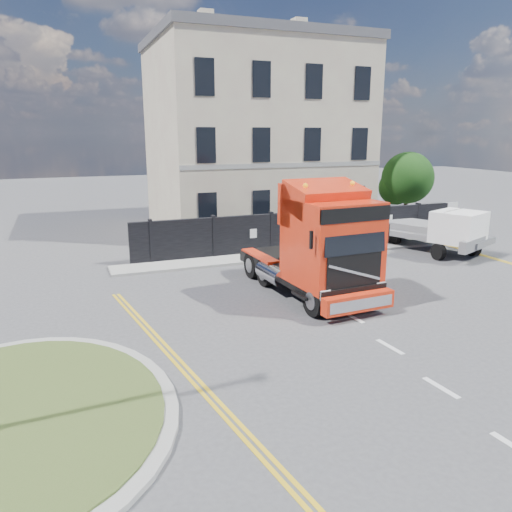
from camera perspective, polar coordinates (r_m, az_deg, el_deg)
name	(u,v)px	position (r m, az deg, el deg)	size (l,w,h in m)	color
ground	(266,325)	(15.92, 1.13, -7.93)	(120.00, 120.00, 0.00)	#424244
traffic_island	(15,416)	(12.21, -25.85, -16.18)	(6.80, 6.80, 0.17)	gray
hoarding_fence	(316,230)	(26.20, 6.86, 2.97)	(18.80, 0.25, 2.00)	black
georgian_building	(254,135)	(32.33, -0.22, 13.63)	(12.30, 10.30, 12.80)	beige
tree	(405,180)	(32.76, 16.64, 8.29)	(3.20, 3.20, 4.80)	#382619
pavement_far	(314,252)	(25.36, 6.66, 0.45)	(20.00, 1.60, 0.12)	gray
truck	(321,249)	(18.05, 7.45, 0.84)	(2.99, 7.13, 4.19)	black
flatbed_pickup	(448,231)	(26.39, 21.11, 2.71)	(4.11, 6.00, 2.27)	slate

